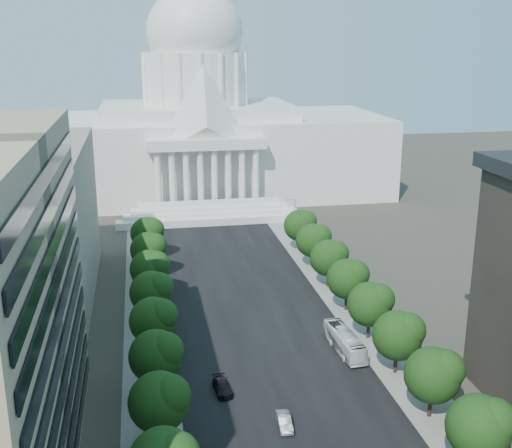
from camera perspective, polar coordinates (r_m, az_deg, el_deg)
road_asphalt at (r=124.22m, az=-0.87°, el=-7.12°), size 30.00×260.00×0.01m
sidewalk_left at (r=122.78m, az=-9.72°, el=-7.66°), size 8.00×260.00×0.02m
sidewalk_right at (r=128.47m, az=7.57°, el=-6.45°), size 8.00×260.00×0.02m
capitol at (r=210.31m, az=-5.25°, el=8.14°), size 120.00×56.00×73.00m
tree_l_d at (r=82.27m, az=-8.40°, el=-15.25°), size 7.79×7.60×9.97m
tree_l_e at (r=92.74m, az=-8.71°, el=-11.41°), size 7.79×7.60×9.97m
tree_l_f at (r=103.54m, az=-8.95°, el=-8.37°), size 7.79×7.60×9.97m
tree_l_g at (r=114.58m, az=-9.14°, el=-5.90°), size 7.79×7.60×9.97m
tree_l_h at (r=125.80m, az=-9.30°, el=-3.87°), size 7.79×7.60×9.97m
tree_l_i at (r=137.15m, az=-9.43°, el=-2.18°), size 7.79×7.60×9.97m
tree_l_j at (r=148.60m, az=-9.54°, el=-0.74°), size 7.79×7.60×9.97m
tree_r_c at (r=81.26m, az=19.48°, el=-16.52°), size 7.79×7.60×9.97m
tree_r_d at (r=90.26m, az=15.69°, el=-12.69°), size 7.79×7.60×9.97m
tree_r_e at (r=99.90m, az=12.69°, el=-9.53°), size 7.79×7.60×9.97m
tree_r_f at (r=110.00m, az=10.27°, el=-6.92°), size 7.79×7.60×9.97m
tree_r_g at (r=120.45m, az=8.28°, el=-4.75°), size 7.79×7.60×9.97m
tree_r_h at (r=131.17m, az=6.63°, el=-2.92°), size 7.79×7.60×9.97m
tree_r_i at (r=142.09m, az=5.23°, el=-1.37°), size 7.79×7.60×9.97m
tree_r_j at (r=153.17m, az=4.03°, el=-0.04°), size 7.79×7.60×9.97m
streetlight_b at (r=81.75m, az=20.72°, el=-16.97°), size 2.61×0.44×9.00m
streetlight_c at (r=100.92m, az=13.45°, el=-9.71°), size 2.61×0.44×9.00m
streetlight_d at (r=122.22m, az=8.79°, el=-4.77°), size 2.61×0.44×9.00m
streetlight_e at (r=144.70m, az=5.59°, el=-1.32°), size 2.61×0.44×9.00m
streetlight_f at (r=167.90m, az=3.27°, el=1.20°), size 2.61×0.44×9.00m
car_silver at (r=87.97m, az=2.54°, el=-17.16°), size 1.93×4.90×1.59m
car_dark_b at (r=95.42m, az=-3.01°, el=-14.28°), size 2.74×5.63×1.58m
city_bus at (r=106.85m, az=7.88°, el=-10.30°), size 3.76×12.74×3.50m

